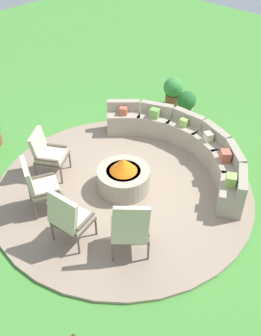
{
  "coord_description": "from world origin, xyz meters",
  "views": [
    {
      "loc": [
        4.02,
        -4.13,
        5.21
      ],
      "look_at": [
        0.0,
        0.2,
        0.45
      ],
      "focal_mm": 41.26,
      "sensor_mm": 36.0,
      "label": 1
    }
  ],
  "objects_px": {
    "lounge_chair_back_left": "(69,217)",
    "lounge_chair_back_right": "(130,228)",
    "lounge_chair_front_right": "(38,185)",
    "potted_plant_2": "(173,90)",
    "potted_plant_3": "(186,104)",
    "curved_stone_bench": "(186,144)",
    "fire_pit": "(124,177)",
    "lounge_chair_front_left": "(47,152)"
  },
  "relations": [
    {
      "from": "lounge_chair_back_left",
      "to": "lounge_chair_back_right",
      "type": "distance_m",
      "value": 1.03
    },
    {
      "from": "lounge_chair_front_right",
      "to": "potted_plant_2",
      "type": "height_order",
      "value": "lounge_chair_front_right"
    },
    {
      "from": "lounge_chair_front_right",
      "to": "potted_plant_3",
      "type": "distance_m",
      "value": 4.47
    },
    {
      "from": "lounge_chair_front_right",
      "to": "curved_stone_bench",
      "type": "bearing_deg",
      "value": 98.61
    },
    {
      "from": "lounge_chair_back_right",
      "to": "curved_stone_bench",
      "type": "bearing_deg",
      "value": 62.98
    },
    {
      "from": "fire_pit",
      "to": "curved_stone_bench",
      "type": "height_order",
      "value": "curved_stone_bench"
    },
    {
      "from": "fire_pit",
      "to": "lounge_chair_back_right",
      "type": "distance_m",
      "value": 1.65
    },
    {
      "from": "curved_stone_bench",
      "to": "lounge_chair_back_right",
      "type": "bearing_deg",
      "value": -71.38
    },
    {
      "from": "curved_stone_bench",
      "to": "lounge_chair_back_left",
      "type": "relative_size",
      "value": 3.48
    },
    {
      "from": "fire_pit",
      "to": "lounge_chair_back_left",
      "type": "relative_size",
      "value": 0.89
    },
    {
      "from": "potted_plant_2",
      "to": "lounge_chair_back_left",
      "type": "bearing_deg",
      "value": -71.13
    },
    {
      "from": "fire_pit",
      "to": "curved_stone_bench",
      "type": "xyz_separation_m",
      "value": [
        0.26,
        1.68,
        0.03
      ]
    },
    {
      "from": "fire_pit",
      "to": "potted_plant_2",
      "type": "height_order",
      "value": "fire_pit"
    },
    {
      "from": "fire_pit",
      "to": "potted_plant_3",
      "type": "relative_size",
      "value": 1.36
    },
    {
      "from": "lounge_chair_front_right",
      "to": "lounge_chair_back_right",
      "type": "distance_m",
      "value": 1.96
    },
    {
      "from": "lounge_chair_back_left",
      "to": "potted_plant_2",
      "type": "height_order",
      "value": "lounge_chair_back_left"
    },
    {
      "from": "lounge_chair_front_left",
      "to": "potted_plant_2",
      "type": "distance_m",
      "value": 4.08
    },
    {
      "from": "curved_stone_bench",
      "to": "lounge_chair_front_right",
      "type": "relative_size",
      "value": 3.55
    },
    {
      "from": "lounge_chair_front_right",
      "to": "lounge_chair_back_left",
      "type": "distance_m",
      "value": 1.04
    },
    {
      "from": "lounge_chair_back_left",
      "to": "potted_plant_2",
      "type": "relative_size",
      "value": 1.49
    },
    {
      "from": "lounge_chair_back_right",
      "to": "fire_pit",
      "type": "bearing_deg",
      "value": 91.74
    },
    {
      "from": "lounge_chair_front_right",
      "to": "lounge_chair_back_right",
      "type": "xyz_separation_m",
      "value": [
        1.93,
        0.34,
        0.02
      ]
    },
    {
      "from": "lounge_chair_front_left",
      "to": "lounge_chair_back_right",
      "type": "xyz_separation_m",
      "value": [
        2.64,
        -0.4,
        0.05
      ]
    },
    {
      "from": "lounge_chair_front_right",
      "to": "lounge_chair_back_left",
      "type": "bearing_deg",
      "value": 17.94
    },
    {
      "from": "lounge_chair_back_left",
      "to": "lounge_chair_front_right",
      "type": "bearing_deg",
      "value": 160.39
    },
    {
      "from": "lounge_chair_back_right",
      "to": "potted_plant_2",
      "type": "relative_size",
      "value": 1.5
    },
    {
      "from": "lounge_chair_front_left",
      "to": "potted_plant_3",
      "type": "xyz_separation_m",
      "value": [
        0.72,
        3.73,
        -0.17
      ]
    },
    {
      "from": "curved_stone_bench",
      "to": "lounge_chair_front_left",
      "type": "distance_m",
      "value": 2.94
    },
    {
      "from": "fire_pit",
      "to": "lounge_chair_back_left",
      "type": "bearing_deg",
      "value": -79.76
    },
    {
      "from": "curved_stone_bench",
      "to": "lounge_chair_back_right",
      "type": "distance_m",
      "value": 2.95
    },
    {
      "from": "lounge_chair_front_right",
      "to": "potted_plant_3",
      "type": "xyz_separation_m",
      "value": [
        0.01,
        4.47,
        -0.2
      ]
    },
    {
      "from": "fire_pit",
      "to": "potted_plant_3",
      "type": "xyz_separation_m",
      "value": [
        -0.73,
        3.03,
        0.08
      ]
    },
    {
      "from": "curved_stone_bench",
      "to": "potted_plant_3",
      "type": "distance_m",
      "value": 1.67
    },
    {
      "from": "fire_pit",
      "to": "lounge_chair_back_right",
      "type": "relative_size",
      "value": 0.89
    },
    {
      "from": "lounge_chair_front_right",
      "to": "lounge_chair_back_left",
      "type": "xyz_separation_m",
      "value": [
        1.03,
        -0.15,
        0.01
      ]
    },
    {
      "from": "lounge_chair_front_left",
      "to": "lounge_chair_back_left",
      "type": "xyz_separation_m",
      "value": [
        1.74,
        -0.89,
        0.05
      ]
    },
    {
      "from": "fire_pit",
      "to": "lounge_chair_front_left",
      "type": "distance_m",
      "value": 1.63
    },
    {
      "from": "lounge_chair_back_left",
      "to": "potted_plant_2",
      "type": "xyz_separation_m",
      "value": [
        -1.7,
        4.97,
        -0.21
      ]
    },
    {
      "from": "lounge_chair_back_left",
      "to": "potted_plant_2",
      "type": "distance_m",
      "value": 5.26
    },
    {
      "from": "lounge_chair_front_right",
      "to": "fire_pit",
      "type": "bearing_deg",
      "value": 89.19
    },
    {
      "from": "lounge_chair_back_left",
      "to": "potted_plant_2",
      "type": "bearing_deg",
      "value": 97.59
    },
    {
      "from": "curved_stone_bench",
      "to": "potted_plant_2",
      "type": "bearing_deg",
      "value": 134.51
    }
  ]
}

